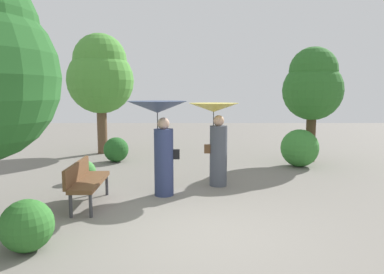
{
  "coord_description": "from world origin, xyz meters",
  "views": [
    {
      "loc": [
        -0.01,
        -5.11,
        2.12
      ],
      "look_at": [
        0.0,
        2.51,
        1.17
      ],
      "focal_mm": 32.58,
      "sensor_mm": 36.0,
      "label": 1
    }
  ],
  "objects_px": {
    "person_right": "(215,130)",
    "tree_mid_left": "(100,74)",
    "tree_near_right": "(312,85)",
    "park_bench": "(85,179)",
    "person_left": "(160,128)"
  },
  "relations": [
    {
      "from": "person_right",
      "to": "tree_near_right",
      "type": "height_order",
      "value": "tree_near_right"
    },
    {
      "from": "person_left",
      "to": "tree_mid_left",
      "type": "height_order",
      "value": "tree_mid_left"
    },
    {
      "from": "person_right",
      "to": "park_bench",
      "type": "bearing_deg",
      "value": 113.64
    },
    {
      "from": "person_left",
      "to": "park_bench",
      "type": "distance_m",
      "value": 1.77
    },
    {
      "from": "park_bench",
      "to": "tree_mid_left",
      "type": "xyz_separation_m",
      "value": [
        -1.18,
        5.86,
        2.28
      ]
    },
    {
      "from": "person_right",
      "to": "tree_mid_left",
      "type": "height_order",
      "value": "tree_mid_left"
    },
    {
      "from": "tree_near_right",
      "to": "tree_mid_left",
      "type": "height_order",
      "value": "tree_mid_left"
    },
    {
      "from": "person_left",
      "to": "tree_near_right",
      "type": "height_order",
      "value": "tree_near_right"
    },
    {
      "from": "person_left",
      "to": "tree_near_right",
      "type": "distance_m",
      "value": 5.8
    },
    {
      "from": "park_bench",
      "to": "tree_near_right",
      "type": "xyz_separation_m",
      "value": [
        5.74,
        4.35,
        1.88
      ]
    },
    {
      "from": "park_bench",
      "to": "person_right",
      "type": "bearing_deg",
      "value": -62.67
    },
    {
      "from": "person_left",
      "to": "tree_mid_left",
      "type": "xyz_separation_m",
      "value": [
        -2.54,
        5.2,
        1.37
      ]
    },
    {
      "from": "park_bench",
      "to": "person_left",
      "type": "bearing_deg",
      "value": -65.94
    },
    {
      "from": "person_right",
      "to": "tree_mid_left",
      "type": "distance_m",
      "value": 5.98
    },
    {
      "from": "person_left",
      "to": "park_bench",
      "type": "height_order",
      "value": "person_left"
    }
  ]
}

